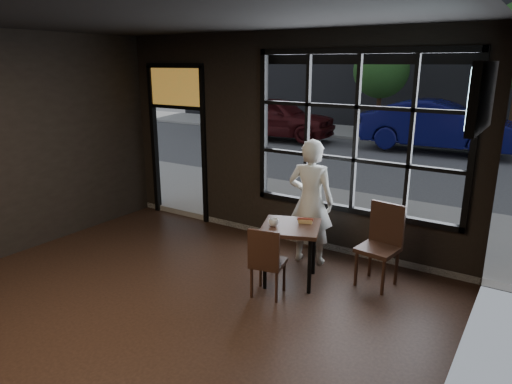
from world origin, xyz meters
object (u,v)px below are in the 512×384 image
Objects in this scene: cafe_table at (290,253)px; navy_car at (438,125)px; man at (311,202)px; chair_near at (268,260)px.

navy_car is (-0.41, 10.23, 0.48)m from cafe_table.
cafe_table is 0.17× the size of navy_car.
cafe_table is 0.86m from man.
chair_near is 10.70m from navy_car.
chair_near reaches higher than cafe_table.
chair_near is at bearing 81.19° from man.
navy_car reaches higher than chair_near.
man reaches higher than navy_car.
chair_near is 1.24m from man.
cafe_table is 10.25m from navy_car.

